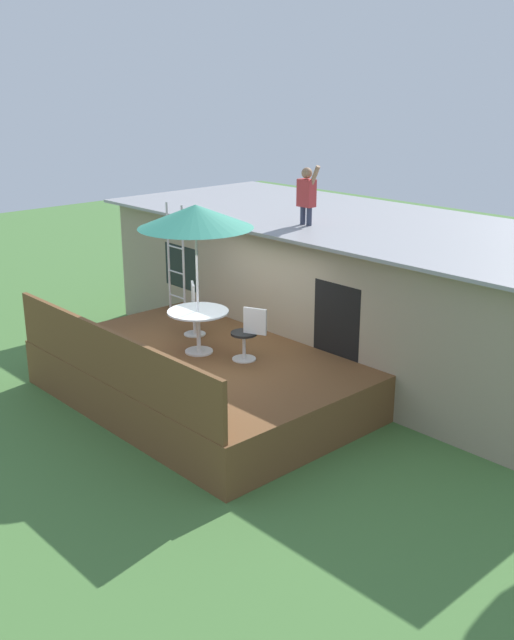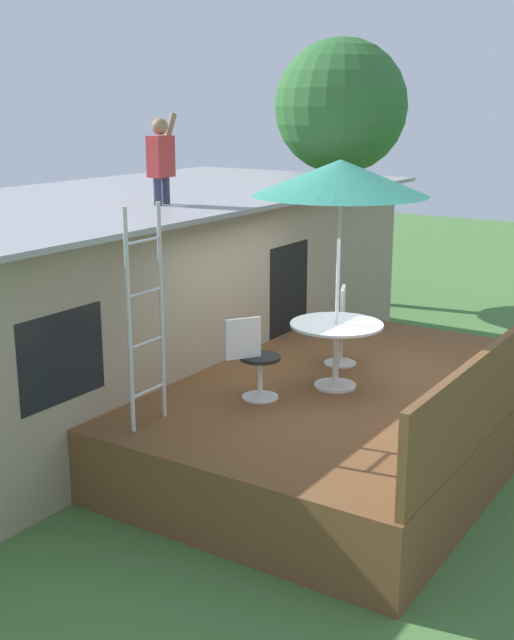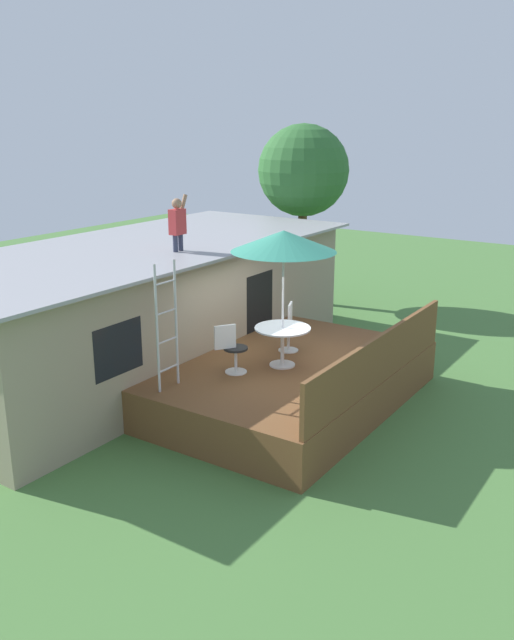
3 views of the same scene
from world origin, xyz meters
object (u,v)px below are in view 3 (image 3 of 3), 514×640
at_px(patio_umbrella, 284,241).
at_px(person_figure, 178,221).
at_px(patio_chair_left, 232,349).
at_px(step_ladder, 167,326).
at_px(patio_table, 283,336).
at_px(patio_chair_right, 289,328).
at_px(backyard_tree, 303,171).

distance_m(patio_umbrella, person_figure, 2.52).
bearing_deg(patio_chair_left, step_ladder, -169.13).
bearing_deg(step_ladder, patio_chair_left, -22.93).
relative_size(patio_table, patio_umbrella, 0.41).
bearing_deg(patio_chair_right, backyard_tree, -175.56).
bearing_deg(patio_umbrella, person_figure, 87.97).
bearing_deg(backyard_tree, patio_table, -152.62).
xyz_separation_m(patio_umbrella, backyard_tree, (6.76, 3.50, 0.68)).
bearing_deg(patio_umbrella, backyard_tree, 27.38).
xyz_separation_m(step_ladder, backyard_tree, (8.76, 2.45, 1.93)).
distance_m(patio_umbrella, patio_chair_left, 2.14).
relative_size(patio_table, step_ladder, 0.47).
bearing_deg(step_ladder, patio_umbrella, -27.72).
xyz_separation_m(patio_umbrella, person_figure, (0.09, 2.52, 0.15)).
height_order(patio_table, backyard_tree, backyard_tree).
height_order(step_ladder, patio_chair_right, step_ladder).
xyz_separation_m(patio_chair_left, backyard_tree, (7.59, 2.95, 2.57)).
distance_m(person_figure, patio_chair_right, 3.06).
xyz_separation_m(patio_umbrella, patio_chair_right, (0.85, 0.37, -1.89)).
distance_m(patio_table, patio_chair_right, 0.93).
bearing_deg(patio_chair_right, patio_umbrella, -0.00).
relative_size(patio_umbrella, patio_chair_right, 2.76).
bearing_deg(backyard_tree, patio_umbrella, -152.62).
bearing_deg(backyard_tree, patio_chair_right, -152.08).
bearing_deg(step_ladder, backyard_tree, 15.65).
relative_size(patio_umbrella, backyard_tree, 0.49).
distance_m(person_figure, backyard_tree, 6.77).
distance_m(patio_table, step_ladder, 2.31).
bearing_deg(person_figure, patio_umbrella, -92.03).
distance_m(patio_chair_left, patio_chair_right, 1.69).
relative_size(person_figure, backyard_tree, 0.22).
height_order(step_ladder, person_figure, person_figure).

